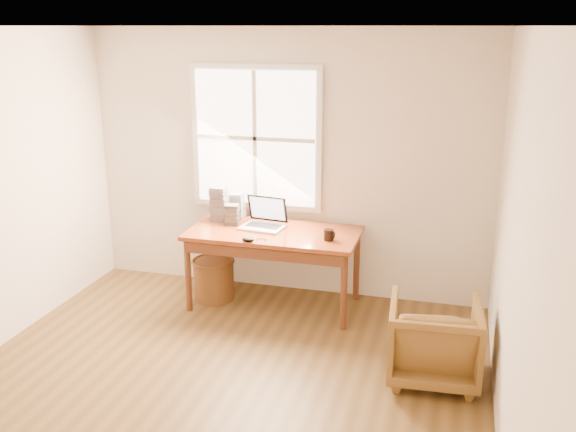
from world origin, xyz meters
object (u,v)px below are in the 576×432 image
(coffee_mug, at_px, (329,235))
(cd_stack_a, at_px, (237,206))
(armchair, at_px, (434,340))
(wicker_stool, at_px, (214,280))
(desk, at_px, (274,233))
(laptop, at_px, (262,215))

(coffee_mug, distance_m, cd_stack_a, 1.13)
(armchair, distance_m, wicker_stool, 2.37)
(wicker_stool, bearing_deg, cd_stack_a, 68.01)
(desk, height_order, cd_stack_a, cd_stack_a)
(cd_stack_a, bearing_deg, armchair, -32.48)
(armchair, relative_size, laptop, 1.76)
(laptop, height_order, cd_stack_a, laptop)
(wicker_stool, bearing_deg, laptop, 6.12)
(armchair, xyz_separation_m, coffee_mug, (-1.00, 0.85, 0.49))
(coffee_mug, bearing_deg, armchair, -23.94)
(coffee_mug, bearing_deg, cd_stack_a, 172.90)
(laptop, distance_m, coffee_mug, 0.70)
(armchair, relative_size, cd_stack_a, 2.76)
(desk, height_order, laptop, laptop)
(armchair, relative_size, wicker_stool, 1.75)
(desk, relative_size, armchair, 2.31)
(armchair, height_order, cd_stack_a, cd_stack_a)
(armchair, bearing_deg, wicker_stool, -27.71)
(wicker_stool, height_order, laptop, laptop)
(laptop, bearing_deg, armchair, -23.69)
(armchair, distance_m, coffee_mug, 1.40)
(desk, bearing_deg, cd_stack_a, 146.31)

